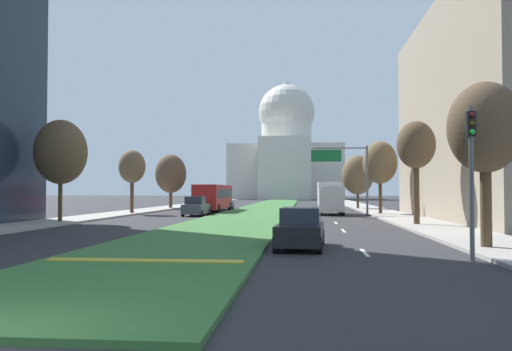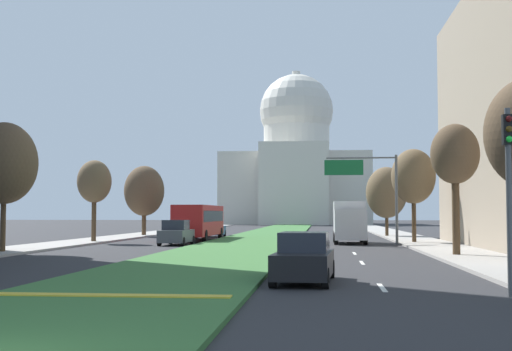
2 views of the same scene
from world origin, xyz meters
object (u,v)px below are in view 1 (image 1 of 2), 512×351
traffic_light_near_right (471,162)px  street_tree_right_far (380,163)px  sedan_distant (225,203)px  box_truck_delivery (330,197)px  overhead_guide_sign (346,166)px  street_tree_left_mid (61,152)px  street_tree_right_mid (416,146)px  street_tree_right_near (485,129)px  street_tree_left_far (132,167)px  city_bus (214,196)px  capitol_building (287,156)px  sedan_lead_stopped (301,229)px  street_tree_left_distant (171,174)px  sedan_midblock (196,207)px  street_tree_right_distant (358,175)px

traffic_light_near_right → street_tree_right_far: 32.62m
sedan_distant → box_truck_delivery: 18.08m
street_tree_right_far → box_truck_delivery: 5.87m
overhead_guide_sign → box_truck_delivery: bearing=116.1°
overhead_guide_sign → street_tree_left_mid: 24.81m
street_tree_right_mid → street_tree_right_far: (-0.11, 15.48, -0.26)m
street_tree_right_near → street_tree_right_far: size_ratio=0.94×
street_tree_left_mid → street_tree_left_far: bearing=88.3°
traffic_light_near_right → box_truck_delivery: (-3.07, 32.95, -1.64)m
street_tree_right_near → city_bus: size_ratio=0.61×
street_tree_left_far → capitol_building: bearing=82.8°
capitol_building → street_tree_left_far: bearing=-97.2°
sedan_distant → street_tree_right_mid: bearing=-59.0°
capitol_building → sedan_lead_stopped: capitol_building is taller
street_tree_left_distant → sedan_lead_stopped: (16.96, -43.18, -3.71)m
street_tree_right_mid → box_truck_delivery: (-4.90, 15.91, -3.62)m
overhead_guide_sign → sedan_midblock: overhead_guide_sign is taller
street_tree_right_far → street_tree_left_mid: bearing=-148.7°
street_tree_left_mid → sedan_lead_stopped: bearing=-39.2°
capitol_building → street_tree_right_mid: size_ratio=4.75×
street_tree_right_distant → street_tree_right_far: bearing=-87.3°
sedan_midblock → city_bus: bearing=89.0°
street_tree_right_near → sedan_midblock: street_tree_right_near is taller
street_tree_right_far → sedan_midblock: bearing=-168.2°
capitol_building → overhead_guide_sign: (8.88, -96.19, -7.58)m
street_tree_right_far → street_tree_right_distant: (-0.68, 14.22, -0.76)m
street_tree_right_far → sedan_lead_stopped: size_ratio=1.59×
street_tree_left_mid → street_tree_right_mid: 24.87m
capitol_building → street_tree_left_far: (-12.03, -94.78, -7.52)m
sedan_lead_stopped → sedan_distant: size_ratio=1.04×
street_tree_right_far → sedan_lead_stopped: street_tree_right_far is taller
traffic_light_near_right → street_tree_left_mid: 28.99m
traffic_light_near_right → sedan_distant: 48.61m
street_tree_left_far → sedan_midblock: bearing=-20.7°
overhead_guide_sign → sedan_distant: bearing=131.3°
sedan_lead_stopped → city_bus: size_ratio=0.41×
street_tree_right_distant → street_tree_left_far: bearing=-147.3°
traffic_light_near_right → city_bus: traffic_light_near_right is taller
street_tree_left_distant → street_tree_left_mid: bearing=-90.7°
street_tree_right_near → street_tree_right_mid: size_ratio=0.96×
street_tree_right_distant → sedan_midblock: 24.63m
sedan_midblock → city_bus: (0.14, 8.41, 0.93)m
capitol_building → box_truck_delivery: bearing=-85.4°
street_tree_left_far → street_tree_right_mid: bearing=-30.7°
street_tree_right_mid → street_tree_left_far: (-24.45, 14.52, -0.61)m
overhead_guide_sign → box_truck_delivery: (-1.37, 2.79, -2.95)m
sedan_lead_stopped → street_tree_left_mid: bearing=140.8°
traffic_light_near_right → street_tree_right_mid: (1.83, 17.05, 1.98)m
street_tree_left_mid → street_tree_right_far: (24.76, 15.03, -0.08)m
street_tree_left_far → box_truck_delivery: street_tree_left_far is taller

